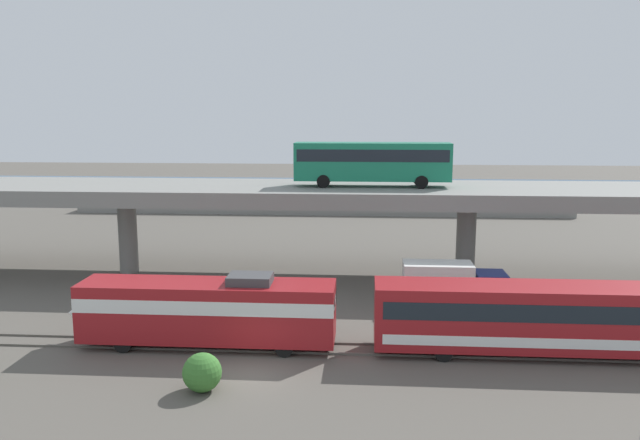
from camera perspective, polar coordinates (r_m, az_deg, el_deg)
ground_plane at (r=32.61m, az=-6.43°, el=-13.84°), size 260.00×260.00×0.00m
rail_strip_near at (r=35.52m, az=-5.47°, el=-11.70°), size 110.00×0.12×0.12m
rail_strip_far at (r=36.96m, az=-5.06°, el=-10.82°), size 110.00×0.12×0.12m
train_locomotive at (r=36.31m, az=-11.16°, el=-7.79°), size 15.15×3.04×4.18m
train_coach_lead at (r=36.77m, az=21.55°, el=-8.12°), size 20.83×3.04×3.86m
highway_overpass at (r=50.12m, az=-2.41°, el=2.24°), size 96.00×10.09×7.25m
transit_bus_on_overpass at (r=49.38m, az=4.75°, el=5.40°), size 12.00×2.68×3.40m
service_truck_west at (r=43.53m, az=11.68°, el=-5.62°), size 6.80×2.46×3.04m
pier_parking_lot at (r=85.43m, az=0.27°, el=1.53°), size 63.44×10.80×1.67m
parked_car_0 at (r=84.37m, az=11.75°, el=2.32°), size 4.47×1.89×1.50m
parked_car_1 at (r=88.10m, az=-10.99°, el=2.65°), size 4.06×1.97×1.50m
parked_car_2 at (r=85.09m, az=7.38°, el=2.51°), size 4.63×1.82×1.50m
parked_car_3 at (r=90.72m, az=-14.33°, el=2.73°), size 4.69×2.00×1.50m
harbor_water at (r=108.30m, az=1.09°, el=2.82°), size 140.00×36.00×0.01m
shrub_right at (r=31.05m, az=-10.56°, el=-13.34°), size 1.86×1.86×1.86m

